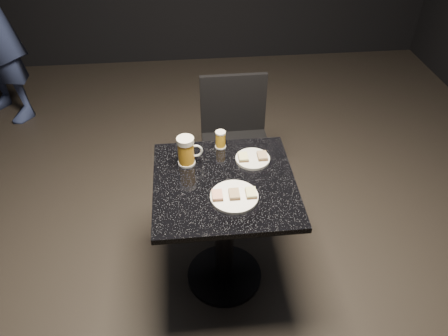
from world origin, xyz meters
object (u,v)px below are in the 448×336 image
Objects in this scene: plate_large at (234,197)px; plate_small at (253,159)px; table at (224,216)px; beer_mug at (186,151)px; chair at (235,137)px; beer_tumbler at (221,139)px.

plate_small is (0.13, 0.28, 0.00)m from plate_large.
table is 0.40m from beer_mug.
chair reaches higher than plate_small.
chair is at bearing 82.45° from plate_large.
plate_large is 1.27× the size of plate_small.
plate_small is 0.34m from table.
beer_tumbler reaches higher than plate_large.
table is 0.74m from chair.
table is at bearing -136.25° from plate_small.
beer_tumbler is (-0.16, 0.13, 0.04)m from plate_small.
chair is (0.14, 0.44, -0.30)m from beer_tumbler.
plate_large and plate_small have the same top height.
plate_large is 0.28m from table.
plate_large is at bearing -74.20° from table.
chair is (0.15, 0.73, -0.01)m from table.
beer_tumbler is at bearing -107.49° from chair.
beer_mug is (-0.34, 0.01, 0.07)m from plate_small.
plate_large is 0.31m from plate_small.
plate_large is 0.41m from beer_tumbler.
beer_tumbler is 0.11× the size of chair.
table is at bearing -101.38° from chair.
table is at bearing -42.92° from beer_mug.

